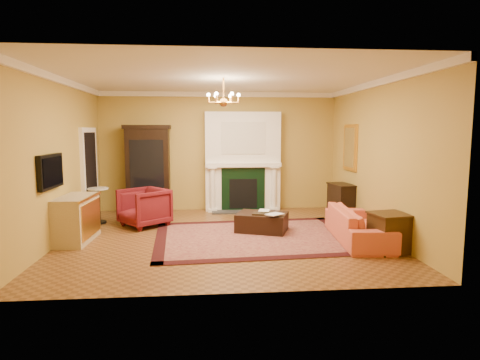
{
  "coord_description": "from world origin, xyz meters",
  "views": [
    {
      "loc": [
        -0.35,
        -7.55,
        2.03
      ],
      "look_at": [
        0.33,
        0.3,
        1.06
      ],
      "focal_mm": 30.0,
      "sensor_mm": 36.0,
      "label": 1
    }
  ],
  "objects": [
    {
      "name": "pedestal_table",
      "position": [
        -2.7,
        1.35,
        0.46
      ],
      "size": [
        0.44,
        0.44,
        0.79
      ],
      "color": "black",
      "rests_on": "floor"
    },
    {
      "name": "doorway",
      "position": [
        -2.95,
        1.7,
        1.05
      ],
      "size": [
        0.08,
        1.05,
        2.1
      ],
      "color": "white",
      "rests_on": "wall_left"
    },
    {
      "name": "book_b",
      "position": [
        0.9,
        0.07,
        0.57
      ],
      "size": [
        0.17,
        0.2,
        0.33
      ],
      "primitive_type": "imported",
      "rotation": [
        0.0,
        0.0,
        -0.9
      ],
      "color": "gray",
      "rests_on": "ottoman_tray"
    },
    {
      "name": "leather_ottoman",
      "position": [
        0.78,
        0.31,
        0.2
      ],
      "size": [
        1.16,
        1.01,
        0.36
      ],
      "primitive_type": "cube",
      "rotation": [
        0.0,
        0.0,
        -0.36
      ],
      "color": "black",
      "rests_on": "oriental_rug"
    },
    {
      "name": "wingback_armchair",
      "position": [
        -1.66,
        1.0,
        0.45
      ],
      "size": [
        1.18,
        1.19,
        0.89
      ],
      "primitive_type": "imported",
      "rotation": [
        0.0,
        0.0,
        -0.88
      ],
      "color": "maroon",
      "rests_on": "floor"
    },
    {
      "name": "floor",
      "position": [
        0.0,
        0.0,
        -0.01
      ],
      "size": [
        6.0,
        5.5,
        0.02
      ],
      "primitive_type": "cube",
      "color": "brown",
      "rests_on": "ground"
    },
    {
      "name": "china_cabinet",
      "position": [
        -1.76,
        2.49,
        1.04
      ],
      "size": [
        1.04,
        0.48,
        2.08
      ],
      "primitive_type": "cube",
      "rotation": [
        0.0,
        0.0,
        0.01
      ],
      "color": "black",
      "rests_on": "floor"
    },
    {
      "name": "book_a",
      "position": [
        0.72,
        0.36,
        0.55
      ],
      "size": [
        0.22,
        0.08,
        0.29
      ],
      "primitive_type": "imported",
      "rotation": [
        0.0,
        0.0,
        -0.26
      ],
      "color": "gray",
      "rests_on": "ottoman_tray"
    },
    {
      "name": "crown_molding",
      "position": [
        0.0,
        0.96,
        2.94
      ],
      "size": [
        6.0,
        5.5,
        0.12
      ],
      "color": "white",
      "rests_on": "ceiling"
    },
    {
      "name": "tv_panel",
      "position": [
        -2.95,
        -0.6,
        1.35
      ],
      "size": [
        0.09,
        0.95,
        0.58
      ],
      "color": "black",
      "rests_on": "wall_left"
    },
    {
      "name": "topiary_right",
      "position": [
        1.14,
        2.53,
        1.46
      ],
      "size": [
        0.15,
        0.15,
        0.41
      ],
      "color": "gray",
      "rests_on": "fireplace"
    },
    {
      "name": "wall_right",
      "position": [
        3.01,
        0.0,
        1.5
      ],
      "size": [
        0.02,
        5.5,
        3.0
      ],
      "primitive_type": "cube",
      "color": "#B29640",
      "rests_on": "floor"
    },
    {
      "name": "wall_front",
      "position": [
        0.0,
        -2.76,
        1.5
      ],
      "size": [
        6.0,
        0.02,
        3.0
      ],
      "primitive_type": "cube",
      "color": "#B29640",
      "rests_on": "floor"
    },
    {
      "name": "commode",
      "position": [
        -2.73,
        -0.11,
        0.42
      ],
      "size": [
        0.58,
        1.15,
        0.84
      ],
      "primitive_type": "cube",
      "rotation": [
        0.0,
        0.0,
        -0.04
      ],
      "color": "#C1B38D",
      "rests_on": "floor"
    },
    {
      "name": "wall_back",
      "position": [
        0.0,
        2.76,
        1.5
      ],
      "size": [
        6.0,
        0.02,
        3.0
      ],
      "primitive_type": "cube",
      "color": "#B29640",
      "rests_on": "floor"
    },
    {
      "name": "topiary_left",
      "position": [
        -0.17,
        2.53,
        1.49
      ],
      "size": [
        0.18,
        0.18,
        0.48
      ],
      "color": "gray",
      "rests_on": "fireplace"
    },
    {
      "name": "fireplace",
      "position": [
        0.6,
        2.57,
        1.19
      ],
      "size": [
        1.9,
        0.7,
        2.5
      ],
      "color": "white",
      "rests_on": "wall_back"
    },
    {
      "name": "oriental_rug",
      "position": [
        0.6,
        -0.11,
        0.01
      ],
      "size": [
        3.97,
        3.08,
        0.02
      ],
      "primitive_type": "cube",
      "rotation": [
        0.0,
        0.0,
        0.07
      ],
      "color": "#4F111F",
      "rests_on": "floor"
    },
    {
      "name": "gilt_mirror",
      "position": [
        2.97,
        1.4,
        1.65
      ],
      "size": [
        0.06,
        0.76,
        1.05
      ],
      "color": "gold",
      "rests_on": "wall_right"
    },
    {
      "name": "ottoman_tray",
      "position": [
        0.8,
        0.23,
        0.39
      ],
      "size": [
        0.5,
        0.43,
        0.03
      ],
      "primitive_type": "cube",
      "rotation": [
        0.0,
        0.0,
        -0.22
      ],
      "color": "black",
      "rests_on": "leather_ottoman"
    },
    {
      "name": "wall_left",
      "position": [
        -3.01,
        0.0,
        1.5
      ],
      "size": [
        0.02,
        5.5,
        3.0
      ],
      "primitive_type": "cube",
      "color": "#B29640",
      "rests_on": "floor"
    },
    {
      "name": "coral_sofa",
      "position": [
        2.46,
        -0.52,
        0.4
      ],
      "size": [
        0.78,
        2.1,
        0.8
      ],
      "primitive_type": "imported",
      "rotation": [
        0.0,
        0.0,
        1.48
      ],
      "color": "#D64B44",
      "rests_on": "floor"
    },
    {
      "name": "end_table",
      "position": [
        2.72,
        -1.23,
        0.31
      ],
      "size": [
        0.62,
        0.62,
        0.63
      ],
      "primitive_type": "cube",
      "rotation": [
        0.0,
        0.0,
        0.16
      ],
      "color": "#311F0D",
      "rests_on": "floor"
    },
    {
      "name": "chandelier",
      "position": [
        -0.0,
        0.0,
        2.61
      ],
      "size": [
        0.63,
        0.55,
        0.53
      ],
      "color": "#C08135",
      "rests_on": "ceiling"
    },
    {
      "name": "ceiling",
      "position": [
        0.0,
        0.0,
        3.01
      ],
      "size": [
        6.0,
        5.5,
        0.02
      ],
      "primitive_type": "cube",
      "color": "white",
      "rests_on": "wall_back"
    },
    {
      "name": "console_table",
      "position": [
        2.78,
        1.33,
        0.39
      ],
      "size": [
        0.5,
        0.75,
        0.78
      ],
      "primitive_type": "cube",
      "rotation": [
        0.0,
        0.0,
        0.14
      ],
      "color": "black",
      "rests_on": "floor"
    }
  ]
}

